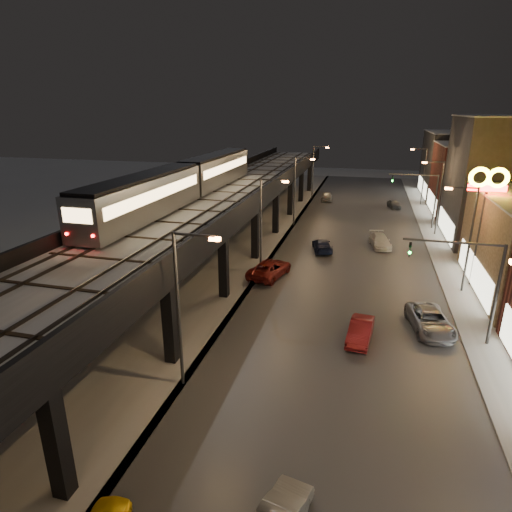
# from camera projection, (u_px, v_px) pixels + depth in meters

# --- Properties ---
(road_surface) EXTENTS (17.00, 120.00, 0.06)m
(road_surface) POSITION_uv_depth(u_px,v_px,m) (350.00, 266.00, 42.44)
(road_surface) COLOR #46474D
(road_surface) RESTS_ON ground
(sidewalk_right) EXTENTS (4.00, 120.00, 0.14)m
(sidewalk_right) POSITION_uv_depth(u_px,v_px,m) (459.00, 275.00, 40.02)
(sidewalk_right) COLOR #9FA1A8
(sidewalk_right) RESTS_ON ground
(under_viaduct_pavement) EXTENTS (11.00, 120.00, 0.06)m
(under_viaduct_pavement) POSITION_uv_depth(u_px,v_px,m) (222.00, 255.00, 45.69)
(under_viaduct_pavement) COLOR #9FA1A8
(under_viaduct_pavement) RESTS_ON ground
(elevated_viaduct) EXTENTS (9.00, 100.00, 6.30)m
(elevated_viaduct) POSITION_uv_depth(u_px,v_px,m) (209.00, 210.00, 40.98)
(elevated_viaduct) COLOR black
(elevated_viaduct) RESTS_ON ground
(viaduct_trackbed) EXTENTS (8.40, 100.00, 0.32)m
(viaduct_trackbed) POSITION_uv_depth(u_px,v_px,m) (210.00, 202.00, 40.85)
(viaduct_trackbed) COLOR #B2B7C1
(viaduct_trackbed) RESTS_ON elevated_viaduct
(viaduct_parapet_streetside) EXTENTS (0.30, 100.00, 1.10)m
(viaduct_parapet_streetside) POSITION_uv_depth(u_px,v_px,m) (254.00, 199.00, 39.67)
(viaduct_parapet_streetside) COLOR black
(viaduct_parapet_streetside) RESTS_ON elevated_viaduct
(viaduct_parapet_far) EXTENTS (0.30, 100.00, 1.10)m
(viaduct_parapet_far) POSITION_uv_depth(u_px,v_px,m) (168.00, 195.00, 41.77)
(viaduct_parapet_far) COLOR black
(viaduct_parapet_far) RESTS_ON elevated_viaduct
(building_d) EXTENTS (12.20, 13.20, 14.16)m
(building_d) POSITION_uv_depth(u_px,v_px,m) (510.00, 181.00, 48.05)
(building_d) COLOR #34333A
(building_d) RESTS_ON ground
(building_e) EXTENTS (12.20, 12.20, 10.16)m
(building_e) POSITION_uv_depth(u_px,v_px,m) (479.00, 180.00, 61.50)
(building_e) COLOR brown
(building_e) RESTS_ON ground
(building_f) EXTENTS (12.20, 16.20, 11.16)m
(building_f) POSITION_uv_depth(u_px,v_px,m) (462.00, 165.00, 74.14)
(building_f) COLOR #2B2B2C
(building_f) RESTS_ON ground
(streetlight_left_1) EXTENTS (2.57, 0.28, 9.00)m
(streetlight_left_1) POSITION_uv_depth(u_px,v_px,m) (182.00, 301.00, 22.54)
(streetlight_left_1) COLOR #38383A
(streetlight_left_1) RESTS_ON ground
(streetlight_left_2) EXTENTS (2.57, 0.28, 9.00)m
(streetlight_left_2) POSITION_uv_depth(u_px,v_px,m) (264.00, 220.00, 38.99)
(streetlight_left_2) COLOR #38383A
(streetlight_left_2) RESTS_ON ground
(streetlight_right_2) EXTENTS (2.56, 0.28, 9.00)m
(streetlight_right_2) POSITION_uv_depth(u_px,v_px,m) (468.00, 233.00, 34.86)
(streetlight_right_2) COLOR #38383A
(streetlight_right_2) RESTS_ON ground
(streetlight_left_3) EXTENTS (2.57, 0.28, 9.00)m
(streetlight_left_3) POSITION_uv_depth(u_px,v_px,m) (297.00, 187.00, 55.45)
(streetlight_left_3) COLOR #38383A
(streetlight_left_3) RESTS_ON ground
(streetlight_right_3) EXTENTS (2.56, 0.28, 9.00)m
(streetlight_right_3) POSITION_uv_depth(u_px,v_px,m) (438.00, 193.00, 51.32)
(streetlight_right_3) COLOR #38383A
(streetlight_right_3) RESTS_ON ground
(streetlight_left_4) EXTENTS (2.57, 0.28, 9.00)m
(streetlight_left_4) POSITION_uv_depth(u_px,v_px,m) (315.00, 169.00, 71.90)
(streetlight_left_4) COLOR #38383A
(streetlight_left_4) RESTS_ON ground
(streetlight_right_4) EXTENTS (2.56, 0.28, 9.00)m
(streetlight_right_4) POSITION_uv_depth(u_px,v_px,m) (423.00, 173.00, 67.77)
(streetlight_right_4) COLOR #38383A
(streetlight_right_4) RESTS_ON ground
(traffic_light_rig_a) EXTENTS (6.10, 0.34, 7.00)m
(traffic_light_rig_a) POSITION_uv_depth(u_px,v_px,m) (479.00, 281.00, 27.09)
(traffic_light_rig_a) COLOR #38383A
(traffic_light_rig_a) RESTS_ON ground
(traffic_light_rig_b) EXTENTS (6.10, 0.34, 7.00)m
(traffic_light_rig_b) POSITION_uv_depth(u_px,v_px,m) (426.00, 194.00, 54.51)
(traffic_light_rig_b) COLOR #38383A
(traffic_light_rig_b) RESTS_ON ground
(subway_train) EXTENTS (2.79, 33.46, 3.33)m
(subway_train) POSITION_uv_depth(u_px,v_px,m) (187.00, 180.00, 41.42)
(subway_train) COLOR gray
(subway_train) RESTS_ON viaduct_trackbed
(car_mid_silver) EXTENTS (3.70, 5.93, 1.53)m
(car_mid_silver) POSITION_uv_depth(u_px,v_px,m) (270.00, 269.00, 39.55)
(car_mid_silver) COLOR maroon
(car_mid_silver) RESTS_ON ground
(car_mid_dark) EXTENTS (2.88, 4.88, 1.33)m
(car_mid_dark) POSITION_uv_depth(u_px,v_px,m) (322.00, 246.00, 46.68)
(car_mid_dark) COLOR #111835
(car_mid_dark) RESTS_ON ground
(car_far_white) EXTENTS (2.05, 4.54, 1.51)m
(car_far_white) POSITION_uv_depth(u_px,v_px,m) (327.00, 196.00, 72.56)
(car_far_white) COLOR #AAAAAB
(car_far_white) RESTS_ON ground
(car_onc_silver) EXTENTS (1.85, 4.24, 1.36)m
(car_onc_silver) POSITION_uv_depth(u_px,v_px,m) (360.00, 332.00, 28.61)
(car_onc_silver) COLOR maroon
(car_onc_silver) RESTS_ON ground
(car_onc_dark) EXTENTS (3.34, 5.65, 1.47)m
(car_onc_dark) POSITION_uv_depth(u_px,v_px,m) (430.00, 321.00, 29.87)
(car_onc_dark) COLOR gray
(car_onc_dark) RESTS_ON ground
(car_onc_white) EXTENTS (2.78, 5.02, 1.38)m
(car_onc_white) POSITION_uv_depth(u_px,v_px,m) (380.00, 241.00, 48.12)
(car_onc_white) COLOR white
(car_onc_white) RESTS_ON ground
(car_onc_red) EXTENTS (2.37, 3.93, 1.25)m
(car_onc_red) POSITION_uv_depth(u_px,v_px,m) (394.00, 204.00, 66.99)
(car_onc_red) COLOR #51585F
(car_onc_red) RESTS_ON ground
(sign_mcdonalds) EXTENTS (3.05, 0.34, 10.35)m
(sign_mcdonalds) POSITION_uv_depth(u_px,v_px,m) (487.00, 191.00, 35.05)
(sign_mcdonalds) COLOR #38383A
(sign_mcdonalds) RESTS_ON ground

